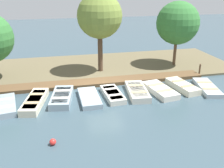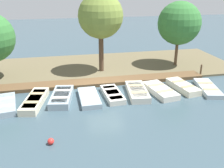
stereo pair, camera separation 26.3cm
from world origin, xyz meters
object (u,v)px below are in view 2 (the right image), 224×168
Objects in this scene: rowboat_1 at (35,101)px; buoy at (51,141)px; park_tree_left at (101,16)px; rowboat_3 at (89,97)px; park_tree_center at (179,23)px; rowboat_4 at (112,94)px; rowboat_5 at (137,91)px; rowboat_8 at (208,88)px; mooring_post_far at (201,70)px; rowboat_0 at (6,105)px; rowboat_6 at (160,90)px; rowboat_7 at (183,87)px; rowboat_2 at (62,97)px.

buoy is at bearing 24.72° from rowboat_1.
rowboat_3 is at bearing -18.02° from park_tree_left.
park_tree_left reaches higher than park_tree_center.
rowboat_4 is at bearing 94.73° from rowboat_3.
rowboat_3 is at bearing -80.12° from rowboat_5.
rowboat_8 is 2.89m from mooring_post_far.
rowboat_5 is 10.41× the size of buoy.
rowboat_1 is at bearing 85.27° from rowboat_0.
park_tree_center is at bearing 126.16° from rowboat_1.
park_tree_left is at bearing -156.81° from rowboat_6.
rowboat_8 is (0.47, 1.60, -0.06)m from rowboat_7.
rowboat_8 is at bearing 88.27° from rowboat_3.
park_tree_center reaches higher than mooring_post_far.
rowboat_0 reaches higher than rowboat_8.
rowboat_0 is at bearing -73.89° from rowboat_1.
rowboat_4 is 4.95m from rowboat_7.
rowboat_4 is (-0.15, 1.51, 0.02)m from rowboat_3.
rowboat_2 is at bearing -101.79° from rowboat_3.
rowboat_7 reaches higher than buoy.
rowboat_1 is 13.09m from park_tree_center.
rowboat_5 is at bearing 97.81° from rowboat_2.
rowboat_3 is at bearing -57.20° from park_tree_center.
rowboat_5 is 0.50× the size of park_tree_left.
rowboat_0 is 0.96× the size of rowboat_6.
rowboat_8 is (0.20, 3.34, -0.04)m from rowboat_6.
rowboat_5 is at bearing 17.58° from park_tree_left.
rowboat_1 is 0.54× the size of park_tree_left.
rowboat_0 is at bearing -52.06° from park_tree_left.
rowboat_6 is 0.93× the size of rowboat_8.
rowboat_5 is 3.29m from rowboat_7.
rowboat_7 is at bearing 103.21° from rowboat_1.
rowboat_7 reaches higher than rowboat_6.
mooring_post_far is (-2.22, 2.62, 0.26)m from rowboat_7.
mooring_post_far is at bearing 118.77° from rowboat_5.
rowboat_7 is 7.95m from park_tree_left.
mooring_post_far is (-2.69, 1.02, 0.32)m from rowboat_8.
rowboat_0 is 6.38m from rowboat_4.
park_tree_center reaches higher than rowboat_1.
buoy is at bearing -70.75° from rowboat_7.
rowboat_2 is at bearing -85.01° from rowboat_5.
rowboat_0 is at bearing -81.70° from rowboat_5.
rowboat_1 is 7.97m from rowboat_6.
rowboat_6 is at bearing 31.93° from park_tree_left.
rowboat_7 reaches higher than rowboat_0.
buoy is at bearing 22.64° from rowboat_0.
buoy is at bearing -58.92° from mooring_post_far.
rowboat_7 is 3.44m from mooring_post_far.
rowboat_4 is at bearing 96.42° from rowboat_2.
buoy is at bearing -28.52° from rowboat_3.
rowboat_7 is at bearing 99.67° from rowboat_5.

